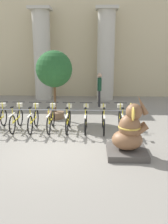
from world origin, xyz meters
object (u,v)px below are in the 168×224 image
(bicycle_3, at_px, (33,119))
(bicycle_8, at_px, (121,120))
(person_pedestrian, at_px, (99,87))
(bicycle_5, at_px, (68,120))
(bicycle_4, at_px, (51,119))
(bicycle_2, at_px, (17,119))
(bicycle_6, at_px, (86,120))
(bicycle_7, at_px, (103,120))
(elephant_statue, at_px, (129,135))
(potted_tree, at_px, (54,71))

(bicycle_3, relative_size, bicycle_8, 1.00)
(person_pedestrian, bearing_deg, bicycle_5, -107.57)
(bicycle_4, xyz_separation_m, bicycle_5, (0.65, -0.04, 0.00))
(bicycle_2, relative_size, bicycle_4, 1.00)
(bicycle_6, bearing_deg, bicycle_2, 178.95)
(bicycle_7, xyz_separation_m, elephant_statue, (0.65, -2.09, 0.19))
(bicycle_7, distance_m, elephant_statue, 2.20)
(bicycle_3, distance_m, elephant_statue, 3.88)
(bicycle_8, relative_size, potted_tree, 0.57)
(bicycle_2, xyz_separation_m, bicycle_6, (2.61, -0.05, 0.00))
(bicycle_3, height_order, potted_tree, potted_tree)
(potted_tree, bearing_deg, bicycle_3, -109.63)
(bicycle_2, relative_size, bicycle_6, 1.00)
(bicycle_3, bearing_deg, bicycle_6, -0.08)
(elephant_statue, height_order, potted_tree, potted_tree)
(bicycle_2, bearing_deg, bicycle_4, -0.39)
(person_pedestrian, bearing_deg, elephant_statue, -83.12)
(bicycle_5, relative_size, person_pedestrian, 0.95)
(bicycle_3, bearing_deg, bicycle_8, 0.70)
(bicycle_3, bearing_deg, bicycle_5, -0.02)
(bicycle_5, xyz_separation_m, person_pedestrian, (1.23, 3.89, 0.64))
(bicycle_6, bearing_deg, elephant_statue, -58.21)
(bicycle_2, xyz_separation_m, bicycle_4, (1.31, -0.01, 0.00))
(bicycle_3, xyz_separation_m, bicycle_5, (1.31, -0.00, 0.00))
(person_pedestrian, bearing_deg, bicycle_8, -79.27)
(elephant_statue, distance_m, person_pedestrian, 6.05)
(person_pedestrian, bearing_deg, bicycle_7, -88.89)
(elephant_statue, relative_size, person_pedestrian, 1.03)
(bicycle_4, xyz_separation_m, bicycle_8, (2.61, 0.00, 0.00))
(bicycle_2, xyz_separation_m, potted_tree, (1.23, 1.57, 1.64))
(bicycle_5, height_order, elephant_statue, elephant_statue)
(bicycle_2, relative_size, bicycle_7, 1.00)
(bicycle_4, height_order, elephant_statue, elephant_statue)
(bicycle_7, bearing_deg, bicycle_6, 179.56)
(bicycle_5, bearing_deg, bicycle_3, 179.98)
(bicycle_4, bearing_deg, potted_tree, 92.75)
(elephant_statue, distance_m, potted_tree, 4.81)
(bicycle_5, bearing_deg, bicycle_4, 176.77)
(bicycle_3, xyz_separation_m, bicycle_8, (3.27, 0.04, 0.00))
(bicycle_6, height_order, elephant_statue, elephant_statue)
(bicycle_4, height_order, bicycle_5, same)
(bicycle_5, relative_size, elephant_statue, 0.93)
(bicycle_2, bearing_deg, bicycle_3, -3.95)
(potted_tree, bearing_deg, person_pedestrian, 49.15)
(bicycle_5, height_order, bicycle_8, same)
(bicycle_8, bearing_deg, bicycle_7, -175.82)
(bicycle_3, distance_m, bicycle_6, 1.96)
(bicycle_7, xyz_separation_m, potted_tree, (-2.04, 1.63, 1.64))
(bicycle_2, height_order, elephant_statue, elephant_statue)
(bicycle_6, xyz_separation_m, bicycle_8, (1.31, 0.04, 0.00))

